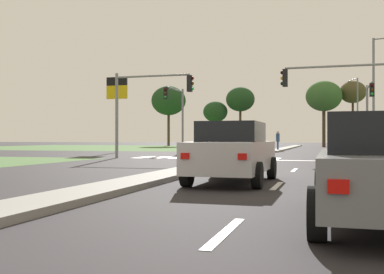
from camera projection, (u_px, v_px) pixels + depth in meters
ground_plane at (258, 155)px, 32.36m from camera, size 200.00×200.00×0.00m
grass_verge_far_left at (97, 147)px, 63.08m from camera, size 35.00×35.00×0.01m
median_island_near at (166, 175)px, 14.14m from camera, size 1.20×22.00×0.14m
median_island_far at (288, 148)px, 56.34m from camera, size 1.20×36.00×0.14m
lane_dash_near at (225, 232)px, 5.84m from camera, size 0.14×2.00×0.01m
lane_dash_second at (277, 186)px, 11.60m from camera, size 0.14×2.00×0.01m
lane_dash_third at (294, 170)px, 17.35m from camera, size 0.14×2.00×0.01m
stop_bar_near at (311, 161)px, 24.57m from camera, size 6.40×0.50×0.01m
crosswalk_bar_near at (144, 157)px, 29.19m from camera, size 0.70×2.80×0.01m
crosswalk_bar_second at (161, 157)px, 28.86m from camera, size 0.70×2.80×0.01m
crosswalk_bar_third at (179, 158)px, 28.54m from camera, size 0.70×2.80×0.01m
crosswalk_bar_fourth at (197, 158)px, 28.21m from camera, size 0.70×2.80×0.01m
crosswalk_bar_fifth at (215, 158)px, 27.88m from camera, size 0.70×2.80×0.01m
crosswalk_bar_sixth at (234, 158)px, 27.56m from camera, size 0.70×2.80×0.01m
crosswalk_bar_seventh at (254, 159)px, 27.23m from camera, size 0.70×2.80×0.01m
crosswalk_bar_eighth at (273, 159)px, 26.91m from camera, size 0.70×2.80×0.01m
car_blue_near at (231, 144)px, 34.86m from camera, size 4.37×2.03×1.55m
car_navy_third at (253, 143)px, 43.94m from camera, size 1.97×4.60×1.53m
car_silver_fourth at (233, 152)px, 12.45m from camera, size 1.94×4.47×1.62m
car_red_fifth at (350, 147)px, 20.42m from camera, size 2.00×4.23×1.56m
traffic_signal_near_left at (146, 98)px, 27.66m from camera, size 4.96×0.32×5.13m
traffic_signal_near_right at (344, 91)px, 24.48m from camera, size 5.50×0.32×5.25m
traffic_signal_far_right at (369, 105)px, 34.94m from camera, size 0.32×4.57×5.35m
traffic_signal_far_left at (177, 107)px, 39.22m from camera, size 0.32×4.69×5.52m
street_lamp_third at (377, 88)px, 38.74m from camera, size 2.71×0.72×9.56m
street_lamp_fourth at (357, 108)px, 61.09m from camera, size 1.32×2.20×9.11m
pedestrian_at_median at (278, 138)px, 43.90m from camera, size 0.34×0.34×1.74m
fuel_price_totem at (117, 97)px, 38.78m from camera, size 1.80×0.24×6.28m
treeline_near at (169, 101)px, 74.46m from camera, size 5.50×5.50×9.57m
treeline_second at (215, 112)px, 67.52m from camera, size 3.53×3.53×6.55m
treeline_third at (240, 100)px, 66.78m from camera, size 4.10×4.10×8.55m
treeline_fourth at (324, 96)px, 63.00m from camera, size 4.83×4.83×8.97m
treeline_fifth at (353, 92)px, 63.53m from camera, size 3.57×3.57×9.04m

